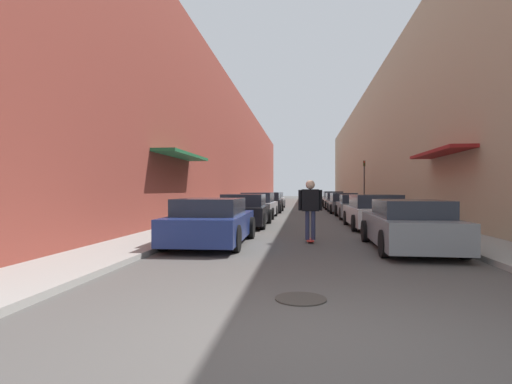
{
  "coord_description": "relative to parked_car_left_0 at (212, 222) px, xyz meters",
  "views": [
    {
      "loc": [
        -0.11,
        -4.0,
        1.49
      ],
      "look_at": [
        -1.77,
        9.91,
        1.43
      ],
      "focal_mm": 28.0,
      "sensor_mm": 36.0,
      "label": 1
    }
  ],
  "objects": [
    {
      "name": "parked_car_left_0",
      "position": [
        0.0,
        0.0,
        0.0
      ],
      "size": [
        1.98,
        4.54,
        1.26
      ],
      "color": "navy",
      "rests_on": "ground"
    },
    {
      "name": "parked_car_right_5",
      "position": [
        5.21,
        26.88,
        0.05
      ],
      "size": [
        2.03,
        4.08,
        1.39
      ],
      "color": "gray",
      "rests_on": "ground"
    },
    {
      "name": "parked_car_right_0",
      "position": [
        5.11,
        -0.38,
        -0.01
      ],
      "size": [
        1.86,
        4.43,
        1.25
      ],
      "color": "gray",
      "rests_on": "ground"
    },
    {
      "name": "parked_car_right_1",
      "position": [
        5.25,
        5.3,
        0.01
      ],
      "size": [
        2.03,
        4.57,
        1.32
      ],
      "color": "silver",
      "rests_on": "ground"
    },
    {
      "name": "parked_car_left_3",
      "position": [
        0.1,
        16.27,
        0.03
      ],
      "size": [
        1.99,
        4.53,
        1.35
      ],
      "color": "black",
      "rests_on": "ground"
    },
    {
      "name": "curb_strip_left",
      "position": [
        -1.89,
        26.61,
        -0.56
      ],
      "size": [
        1.8,
        66.69,
        0.12
      ],
      "color": "gray",
      "rests_on": "ground"
    },
    {
      "name": "building_row_right",
      "position": [
        10.01,
        26.6,
        4.58
      ],
      "size": [
        4.9,
        66.69,
        10.41
      ],
      "color": "tan",
      "rests_on": "ground"
    },
    {
      "name": "building_row_left",
      "position": [
        -4.79,
        26.6,
        4.18
      ],
      "size": [
        4.9,
        66.69,
        9.6
      ],
      "color": "brown",
      "rests_on": "ground"
    },
    {
      "name": "curb_strip_right",
      "position": [
        7.11,
        26.61,
        -0.56
      ],
      "size": [
        1.8,
        66.69,
        0.12
      ],
      "color": "gray",
      "rests_on": "ground"
    },
    {
      "name": "manhole_cover",
      "position": [
        2.46,
        -5.28,
        -0.61
      ],
      "size": [
        0.7,
        0.7,
        0.02
      ],
      "color": "#332D28",
      "rests_on": "ground"
    },
    {
      "name": "parked_car_left_4",
      "position": [
        0.0,
        21.98,
        0.03
      ],
      "size": [
        1.88,
        4.38,
        1.33
      ],
      "color": "#B7B7BC",
      "rests_on": "ground"
    },
    {
      "name": "parked_car_right_3",
      "position": [
        5.09,
        15.89,
        0.0
      ],
      "size": [
        1.91,
        4.07,
        1.31
      ],
      "color": "#515459",
      "rests_on": "ground"
    },
    {
      "name": "ground",
      "position": [
        2.61,
        19.94,
        -0.62
      ],
      "size": [
        146.72,
        146.72,
        0.0
      ],
      "primitive_type": "plane",
      "color": "#4C4947"
    },
    {
      "name": "parked_car_right_2",
      "position": [
        5.24,
        10.9,
        -0.01
      ],
      "size": [
        1.92,
        4.77,
        1.25
      ],
      "color": "gray",
      "rests_on": "ground"
    },
    {
      "name": "traffic_light",
      "position": [
        7.33,
        21.97,
        1.79
      ],
      "size": [
        0.16,
        0.22,
        3.74
      ],
      "color": "#2D2D2D",
      "rests_on": "curb_strip_right"
    },
    {
      "name": "skateboarder",
      "position": [
        2.69,
        0.76,
        0.48
      ],
      "size": [
        0.68,
        0.78,
        1.77
      ],
      "color": "#B2231E",
      "rests_on": "ground"
    },
    {
      "name": "parked_car_left_2",
      "position": [
        0.08,
        10.69,
        0.03
      ],
      "size": [
        1.87,
        4.23,
        1.36
      ],
      "color": "#B7B7BC",
      "rests_on": "ground"
    },
    {
      "name": "parked_car_left_1",
      "position": [
        0.09,
        5.58,
        0.02
      ],
      "size": [
        1.95,
        4.5,
        1.33
      ],
      "color": "black",
      "rests_on": "ground"
    },
    {
      "name": "parked_car_right_4",
      "position": [
        5.1,
        21.0,
        0.02
      ],
      "size": [
        1.99,
        4.74,
        1.29
      ],
      "color": "gray",
      "rests_on": "ground"
    }
  ]
}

